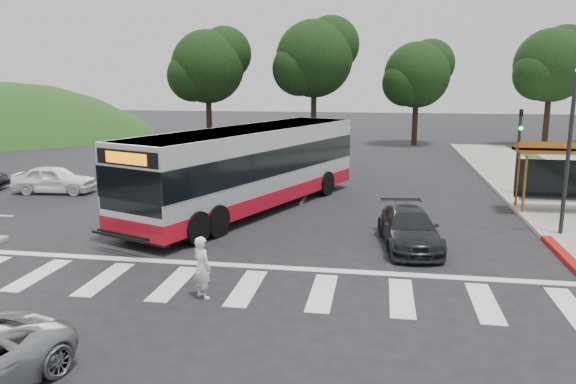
# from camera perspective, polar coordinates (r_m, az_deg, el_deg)

# --- Properties ---
(ground) EXTENTS (140.00, 140.00, 0.00)m
(ground) POSITION_cam_1_polar(r_m,az_deg,el_deg) (19.61, -0.79, -4.47)
(ground) COLOR black
(ground) RESTS_ON ground
(sidewalk_east) EXTENTS (4.00, 40.00, 0.12)m
(sidewalk_east) POSITION_cam_1_polar(r_m,az_deg,el_deg) (28.14, 25.01, -0.50)
(sidewalk_east) COLOR gray
(sidewalk_east) RESTS_ON ground
(curb_east) EXTENTS (0.30, 40.00, 0.15)m
(curb_east) POSITION_cam_1_polar(r_m,az_deg,el_deg) (27.66, 21.03, -0.34)
(curb_east) COLOR #9E9991
(curb_east) RESTS_ON ground
(curb_east_red) EXTENTS (0.32, 6.00, 0.15)m
(curb_east_red) POSITION_cam_1_polar(r_m,az_deg,el_deg) (18.28, 27.14, -6.76)
(curb_east_red) COLOR maroon
(curb_east_red) RESTS_ON ground
(hillside_nw) EXTENTS (44.00, 44.00, 10.00)m
(hillside_nw) POSITION_cam_1_polar(r_m,az_deg,el_deg) (60.30, -26.61, 5.23)
(hillside_nw) COLOR #1D4616
(hillside_nw) RESTS_ON ground
(crosswalk_ladder) EXTENTS (18.00, 2.60, 0.01)m
(crosswalk_ladder) POSITION_cam_1_polar(r_m,az_deg,el_deg) (14.97, -4.24, -9.68)
(crosswalk_ladder) COLOR silver
(crosswalk_ladder) RESTS_ON ground
(bus_shelter) EXTENTS (4.20, 1.60, 2.86)m
(bus_shelter) POSITION_cam_1_polar(r_m,az_deg,el_deg) (24.98, 26.75, 3.28)
(bus_shelter) COLOR brown
(bus_shelter) RESTS_ON sidewalk_east
(traffic_signal_ne_tall) EXTENTS (0.18, 0.37, 6.50)m
(traffic_signal_ne_tall) POSITION_cam_1_polar(r_m,az_deg,el_deg) (21.04, 26.84, 6.13)
(traffic_signal_ne_tall) COLOR black
(traffic_signal_ne_tall) RESTS_ON ground
(traffic_signal_ne_short) EXTENTS (0.18, 0.37, 4.00)m
(traffic_signal_ne_short) POSITION_cam_1_polar(r_m,az_deg,el_deg) (27.90, 22.40, 4.66)
(traffic_signal_ne_short) COLOR black
(traffic_signal_ne_short) RESTS_ON ground
(tree_ne_a) EXTENTS (6.16, 5.74, 9.30)m
(tree_ne_a) POSITION_cam_1_polar(r_m,az_deg,el_deg) (48.32, 25.28, 11.68)
(tree_ne_a) COLOR black
(tree_ne_a) RESTS_ON parking_lot
(tree_north_a) EXTENTS (6.60, 6.15, 10.17)m
(tree_north_a) POSITION_cam_1_polar(r_m,az_deg,el_deg) (44.95, 2.79, 13.51)
(tree_north_a) COLOR black
(tree_north_a) RESTS_ON ground
(tree_north_b) EXTENTS (5.72, 5.33, 8.43)m
(tree_north_b) POSITION_cam_1_polar(r_m,az_deg,el_deg) (46.68, 13.06, 11.61)
(tree_north_b) COLOR black
(tree_north_b) RESTS_ON ground
(tree_north_c) EXTENTS (6.16, 5.74, 9.30)m
(tree_north_c) POSITION_cam_1_polar(r_m,az_deg,el_deg) (44.64, -8.05, 12.62)
(tree_north_c) COLOR black
(tree_north_c) RESTS_ON ground
(transit_bus) EXTENTS (7.52, 13.24, 3.39)m
(transit_bus) POSITION_cam_1_polar(r_m,az_deg,el_deg) (23.12, -3.91, 2.29)
(transit_bus) COLOR silver
(transit_bus) RESTS_ON ground
(pedestrian) EXTENTS (0.69, 0.64, 1.59)m
(pedestrian) POSITION_cam_1_polar(r_m,az_deg,el_deg) (14.22, -8.74, -7.57)
(pedestrian) COLOR white
(pedestrian) RESTS_ON ground
(dark_sedan) EXTENTS (2.20, 4.38, 1.22)m
(dark_sedan) POSITION_cam_1_polar(r_m,az_deg,el_deg) (18.65, 12.21, -3.65)
(dark_sedan) COLOR black
(dark_sedan) RESTS_ON ground
(west_car_white) EXTENTS (3.95, 1.84, 1.31)m
(west_car_white) POSITION_cam_1_polar(r_m,az_deg,el_deg) (28.88, -22.63, 1.19)
(west_car_white) COLOR white
(west_car_white) RESTS_ON ground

